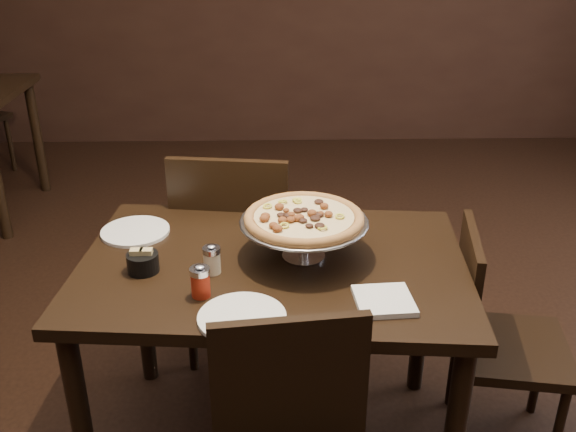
{
  "coord_description": "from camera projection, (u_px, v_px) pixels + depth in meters",
  "views": [
    {
      "loc": [
        -0.01,
        -1.79,
        1.77
      ],
      "look_at": [
        0.04,
        0.05,
        0.9
      ],
      "focal_mm": 40.0,
      "sensor_mm": 36.0,
      "label": 1
    }
  ],
  "objects": [
    {
      "name": "room",
      "position": [
        297.0,
        58.0,
        1.8
      ],
      "size": [
        6.04,
        7.04,
        2.84
      ],
      "color": "black",
      "rests_on": "ground"
    },
    {
      "name": "dining_table",
      "position": [
        273.0,
        288.0,
        2.09
      ],
      "size": [
        1.29,
        0.92,
        0.77
      ],
      "rotation": [
        0.0,
        0.0,
        -0.08
      ],
      "color": "black",
      "rests_on": "ground"
    },
    {
      "name": "pizza_stand",
      "position": [
        304.0,
        219.0,
        2.01
      ],
      "size": [
        0.41,
        0.41,
        0.17
      ],
      "color": "silver",
      "rests_on": "dining_table"
    },
    {
      "name": "parmesan_shaker",
      "position": [
        212.0,
        259.0,
        1.96
      ],
      "size": [
        0.06,
        0.06,
        0.1
      ],
      "color": "#F2E9BC",
      "rests_on": "dining_table"
    },
    {
      "name": "pepper_flake_shaker",
      "position": [
        200.0,
        281.0,
        1.84
      ],
      "size": [
        0.06,
        0.06,
        0.1
      ],
      "color": "#9C170E",
      "rests_on": "dining_table"
    },
    {
      "name": "packet_caddy",
      "position": [
        143.0,
        262.0,
        1.97
      ],
      "size": [
        0.1,
        0.1,
        0.08
      ],
      "rotation": [
        0.0,
        0.0,
        -0.01
      ],
      "color": "black",
      "rests_on": "dining_table"
    },
    {
      "name": "napkin_stack",
      "position": [
        384.0,
        301.0,
        1.82
      ],
      "size": [
        0.17,
        0.17,
        0.02
      ],
      "primitive_type": "cube",
      "rotation": [
        0.0,
        0.0,
        0.07
      ],
      "color": "white",
      "rests_on": "dining_table"
    },
    {
      "name": "plate_left",
      "position": [
        135.0,
        231.0,
        2.22
      ],
      "size": [
        0.24,
        0.24,
        0.01
      ],
      "primitive_type": "cylinder",
      "color": "white",
      "rests_on": "dining_table"
    },
    {
      "name": "plate_near",
      "position": [
        242.0,
        317.0,
        1.75
      ],
      "size": [
        0.24,
        0.24,
        0.01
      ],
      "primitive_type": "cylinder",
      "color": "white",
      "rests_on": "dining_table"
    },
    {
      "name": "serving_spatula",
      "position": [
        320.0,
        232.0,
        1.94
      ],
      "size": [
        0.11,
        0.11,
        0.02
      ],
      "rotation": [
        0.0,
        0.0,
        -0.19
      ],
      "color": "silver",
      "rests_on": "pizza_stand"
    },
    {
      "name": "chair_far",
      "position": [
        237.0,
        250.0,
        2.61
      ],
      "size": [
        0.51,
        0.51,
        0.97
      ],
      "rotation": [
        0.0,
        0.0,
        3.01
      ],
      "color": "black",
      "rests_on": "ground"
    },
    {
      "name": "chair_side",
      "position": [
        493.0,
        334.0,
        2.21
      ],
      "size": [
        0.45,
        0.45,
        0.83
      ],
      "rotation": [
        0.0,
        0.0,
        1.4
      ],
      "color": "black",
      "rests_on": "ground"
    }
  ]
}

